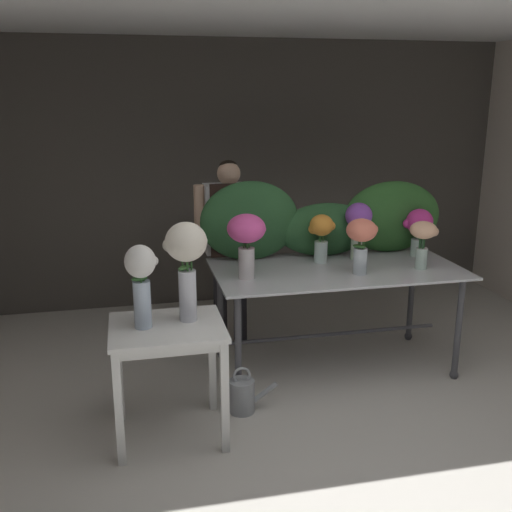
{
  "coord_description": "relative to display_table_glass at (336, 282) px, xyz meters",
  "views": [
    {
      "loc": [
        -1.29,
        -2.47,
        2.19
      ],
      "look_at": [
        -0.44,
        1.34,
        1.11
      ],
      "focal_mm": 41.6,
      "sensor_mm": 36.0,
      "label": 1
    }
  ],
  "objects": [
    {
      "name": "ceiling_slab",
      "position": [
        -0.3,
        0.08,
        2.04
      ],
      "size": [
        5.7,
        3.79,
        0.12
      ],
      "primitive_type": "cube",
      "color": "silver",
      "rests_on": "wall_back"
    },
    {
      "name": "vase_fuchsia_hydrangea",
      "position": [
        -0.75,
        -0.11,
        0.44
      ],
      "size": [
        0.29,
        0.28,
        0.49
      ],
      "color": "silver",
      "rests_on": "display_table_glass"
    },
    {
      "name": "watering_can",
      "position": [
        -0.87,
        -0.53,
        -0.61
      ],
      "size": [
        0.35,
        0.18,
        0.34
      ],
      "color": "#999EA3",
      "rests_on": "ground"
    },
    {
      "name": "vase_white_roses_tall",
      "position": [
        -1.53,
        -0.71,
        0.35
      ],
      "size": [
        0.21,
        0.19,
        0.53
      ],
      "color": "silver",
      "rests_on": "side_table_white"
    },
    {
      "name": "foliage_backdrop",
      "position": [
        0.07,
        0.37,
        0.41
      ],
      "size": [
        2.09,
        0.27,
        0.65
      ],
      "color": "#28562D",
      "rests_on": "display_table_glass"
    },
    {
      "name": "wall_back",
      "position": [
        -0.3,
        1.91,
        0.62
      ],
      "size": [
        5.58,
        0.12,
        2.72
      ],
      "primitive_type": "cube",
      "color": "#4C4742",
      "rests_on": "ground"
    },
    {
      "name": "display_table_glass",
      "position": [
        0.0,
        0.0,
        0.0
      ],
      "size": [
        1.94,
        0.99,
        0.86
      ],
      "color": "silver",
      "rests_on": "ground"
    },
    {
      "name": "vase_peach_dahlias",
      "position": [
        0.64,
        -0.17,
        0.38
      ],
      "size": [
        0.22,
        0.21,
        0.38
      ],
      "color": "silver",
      "rests_on": "display_table_glass"
    },
    {
      "name": "vase_violet_peonies",
      "position": [
        0.25,
        0.19,
        0.42
      ],
      "size": [
        0.22,
        0.22,
        0.47
      ],
      "color": "silver",
      "rests_on": "display_table_glass"
    },
    {
      "name": "vase_sunset_lilies",
      "position": [
        -0.07,
        0.18,
        0.36
      ],
      "size": [
        0.21,
        0.19,
        0.39
      ],
      "color": "silver",
      "rests_on": "display_table_glass"
    },
    {
      "name": "vase_magenta_carnations",
      "position": [
        0.78,
        0.18,
        0.37
      ],
      "size": [
        0.25,
        0.22,
        0.4
      ],
      "color": "silver",
      "rests_on": "display_table_glass"
    },
    {
      "name": "vase_coral_ranunculus",
      "position": [
        0.12,
        -0.19,
        0.4
      ],
      "size": [
        0.25,
        0.23,
        0.43
      ],
      "color": "silver",
      "rests_on": "display_table_glass"
    },
    {
      "name": "side_table_white",
      "position": [
        -1.39,
        -0.71,
        -0.07
      ],
      "size": [
        0.72,
        0.61,
        0.77
      ],
      "color": "white",
      "rests_on": "ground"
    },
    {
      "name": "ground_plane",
      "position": [
        -0.3,
        0.08,
        -0.73
      ],
      "size": [
        8.07,
        8.07,
        0.0
      ],
      "primitive_type": "plane",
      "color": "beige"
    },
    {
      "name": "florist",
      "position": [
        -0.73,
        0.72,
        0.28
      ],
      "size": [
        0.61,
        0.24,
        1.64
      ],
      "color": "#232328",
      "rests_on": "ground"
    },
    {
      "name": "vase_cream_lisianthus_tall",
      "position": [
        -1.24,
        -0.65,
        0.46
      ],
      "size": [
        0.28,
        0.26,
        0.64
      ],
      "color": "silver",
      "rests_on": "side_table_white"
    }
  ]
}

